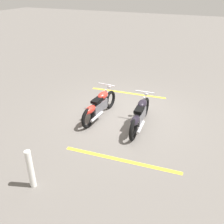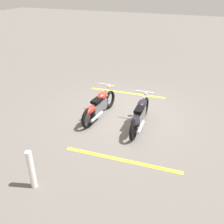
{
  "view_description": "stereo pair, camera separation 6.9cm",
  "coord_description": "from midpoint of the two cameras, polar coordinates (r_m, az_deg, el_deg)",
  "views": [
    {
      "loc": [
        7.31,
        2.67,
        4.22
      ],
      "look_at": [
        1.14,
        0.0,
        0.65
      ],
      "focal_mm": 39.93,
      "sensor_mm": 36.0,
      "label": 1
    },
    {
      "loc": [
        7.34,
        2.61,
        4.22
      ],
      "look_at": [
        1.14,
        0.0,
        0.65
      ],
      "focal_mm": 39.93,
      "sensor_mm": 36.0,
      "label": 2
    }
  ],
  "objects": [
    {
      "name": "parking_stripe_mid",
      "position": [
        6.72,
        2.37,
        -10.91
      ],
      "size": [
        0.34,
        3.2,
        0.01
      ],
      "primitive_type": "cube",
      "rotation": [
        0.0,
        0.0,
        1.64
      ],
      "color": "yellow",
      "rests_on": "ground"
    },
    {
      "name": "motorcycle_bright_foreground",
      "position": [
        8.44,
        -2.76,
        1.51
      ],
      "size": [
        2.23,
        0.62,
        1.04
      ],
      "rotation": [
        0.0,
        0.0,
        3.08
      ],
      "color": "black",
      "rests_on": "ground"
    },
    {
      "name": "parking_stripe_near",
      "position": [
        10.56,
        3.83,
        4.37
      ],
      "size": [
        0.34,
        3.2,
        0.01
      ],
      "primitive_type": "cube",
      "rotation": [
        0.0,
        0.0,
        1.64
      ],
      "color": "yellow",
      "rests_on": "ground"
    },
    {
      "name": "ground_plane",
      "position": [
        8.86,
        3.16,
        -0.53
      ],
      "size": [
        60.0,
        60.0,
        0.0
      ],
      "primitive_type": "plane",
      "color": "#66605B"
    },
    {
      "name": "motorcycle_dark_foreground",
      "position": [
        7.9,
        6.63,
        -0.64
      ],
      "size": [
        2.23,
        0.62,
        1.04
      ],
      "rotation": [
        0.0,
        0.0,
        3.2
      ],
      "color": "black",
      "rests_on": "ground"
    },
    {
      "name": "bollard_post",
      "position": [
        5.96,
        -17.83,
        -12.36
      ],
      "size": [
        0.14,
        0.14,
        0.99
      ],
      "primitive_type": "cylinder",
      "color": "white",
      "rests_on": "ground"
    }
  ]
}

